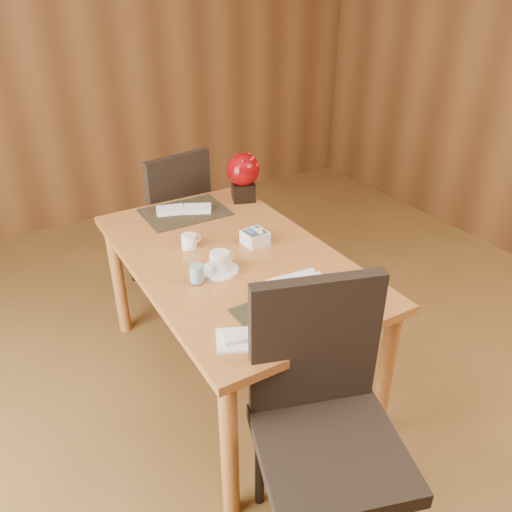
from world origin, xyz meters
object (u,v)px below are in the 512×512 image
sugar_caddy (255,238)px  far_chair (172,215)px  dining_table (232,272)px  soup_setting (304,299)px  bread_plate (235,340)px  water_glass (196,267)px  berry_decor (243,174)px  near_chair (323,410)px  coffee_cup (220,263)px  creamer_jug (189,241)px

sugar_caddy → far_chair: bearing=94.7°
dining_table → far_chair: far_chair is taller
soup_setting → bread_plate: soup_setting is taller
soup_setting → water_glass: size_ratio=1.77×
bread_plate → water_glass: bearing=83.7°
berry_decor → near_chair: bearing=-108.7°
water_glass → sugar_caddy: 0.43m
sugar_caddy → near_chair: near_chair is taller
soup_setting → near_chair: 0.43m
bread_plate → near_chair: size_ratio=0.13×
dining_table → berry_decor: berry_decor is taller
bread_plate → coffee_cup: bearing=69.5°
dining_table → coffee_cup: 0.21m
dining_table → creamer_jug: creamer_jug is taller
water_glass → sugar_caddy: water_glass is taller
soup_setting → sugar_caddy: bearing=83.2°
dining_table → sugar_caddy: (0.15, 0.04, 0.13)m
water_glass → bread_plate: size_ratio=1.13×
berry_decor → near_chair: 1.53m
berry_decor → soup_setting: bearing=-107.3°
coffee_cup → bread_plate: coffee_cup is taller
sugar_caddy → berry_decor: bearing=66.6°
coffee_cup → water_glass: size_ratio=1.08×
water_glass → berry_decor: bearing=48.1°
berry_decor → coffee_cup: bearing=-126.8°
sugar_caddy → creamer_jug: bearing=156.3°
coffee_cup → berry_decor: (0.49, 0.65, 0.12)m
coffee_cup → berry_decor: 0.82m
creamer_jug → sugar_caddy: (0.29, -0.13, -0.00)m
dining_table → berry_decor: size_ratio=5.40×
coffee_cup → bread_plate: bearing=-110.5°
soup_setting → creamer_jug: 0.72m
near_chair → bread_plate: bearing=137.5°
creamer_jug → bread_plate: (-0.15, -0.73, -0.03)m
soup_setting → coffee_cup: (-0.15, 0.43, -0.01)m
coffee_cup → creamer_jug: bearing=95.6°
dining_table → berry_decor: bearing=55.9°
water_glass → creamer_jug: water_glass is taller
water_glass → creamer_jug: 0.32m
soup_setting → coffee_cup: size_ratio=1.64×
creamer_jug → far_chair: size_ratio=0.10×
coffee_cup → far_chair: (0.19, 1.08, -0.24)m
far_chair → coffee_cup: bearing=69.8°
sugar_caddy → berry_decor: size_ratio=0.40×
soup_setting → creamer_jug: size_ratio=2.90×
dining_table → sugar_caddy: 0.20m
berry_decor → bread_plate: size_ratio=2.02×
near_chair → far_chair: near_chair is taller
water_glass → sugar_caddy: size_ratio=1.40×
soup_setting → sugar_caddy: (0.12, 0.57, -0.02)m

